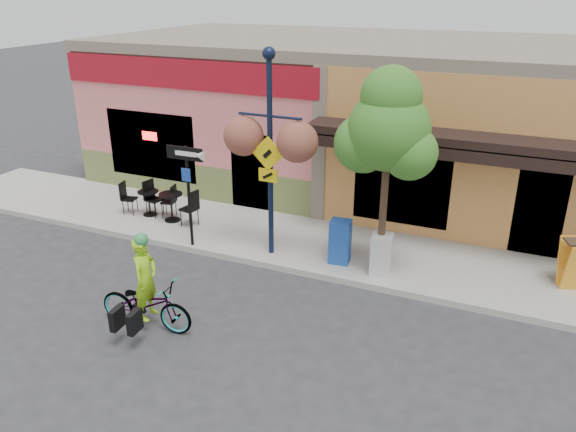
# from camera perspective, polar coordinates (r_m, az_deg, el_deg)

# --- Properties ---
(ground) EXTENTS (90.00, 90.00, 0.00)m
(ground) POSITION_cam_1_polar(r_m,az_deg,el_deg) (12.14, 1.71, -7.40)
(ground) COLOR #2D2D30
(ground) RESTS_ON ground
(sidewalk) EXTENTS (24.00, 3.00, 0.15)m
(sidewalk) POSITION_cam_1_polar(r_m,az_deg,el_deg) (13.77, 4.83, -3.27)
(sidewalk) COLOR #9E9B93
(sidewalk) RESTS_ON ground
(curb) EXTENTS (24.00, 0.12, 0.15)m
(curb) POSITION_cam_1_polar(r_m,az_deg,el_deg) (12.55, 2.66, -5.94)
(curb) COLOR #A8A59E
(curb) RESTS_ON ground
(building) EXTENTS (18.20, 8.20, 4.50)m
(building) POSITION_cam_1_polar(r_m,az_deg,el_deg) (18.11, 10.84, 10.07)
(building) COLOR #D86C6B
(building) RESTS_ON ground
(bicycle) EXTENTS (1.94, 0.81, 0.99)m
(bicycle) POSITION_cam_1_polar(r_m,az_deg,el_deg) (10.98, -14.22, -8.68)
(bicycle) COLOR maroon
(bicycle) RESTS_ON ground
(cyclist_rider) EXTENTS (0.43, 0.62, 1.61)m
(cyclist_rider) POSITION_cam_1_polar(r_m,az_deg,el_deg) (10.80, -14.17, -7.34)
(cyclist_rider) COLOR #93D716
(cyclist_rider) RESTS_ON ground
(lamp_post) EXTENTS (1.51, 0.61, 4.72)m
(lamp_post) POSITION_cam_1_polar(r_m,az_deg,el_deg) (12.49, -1.82, 6.06)
(lamp_post) COLOR #101932
(lamp_post) RESTS_ON sidewalk
(one_way_sign) EXTENTS (0.95, 0.21, 2.48)m
(one_way_sign) POSITION_cam_1_polar(r_m,az_deg,el_deg) (13.44, -10.01, 1.91)
(one_way_sign) COLOR black
(one_way_sign) RESTS_ON sidewalk
(cafe_set_left) EXTENTS (1.79, 1.10, 1.01)m
(cafe_set_left) POSITION_cam_1_polar(r_m,az_deg,el_deg) (15.22, -11.79, 1.29)
(cafe_set_left) COLOR black
(cafe_set_left) RESTS_ON sidewalk
(cafe_set_right) EXTENTS (1.64, 1.07, 0.91)m
(cafe_set_right) POSITION_cam_1_polar(r_m,az_deg,el_deg) (15.76, -13.97, 1.65)
(cafe_set_right) COLOR black
(cafe_set_right) RESTS_ON sidewalk
(newspaper_box_blue) EXTENTS (0.50, 0.46, 1.02)m
(newspaper_box_blue) POSITION_cam_1_polar(r_m,az_deg,el_deg) (12.75, 5.31, -2.60)
(newspaper_box_blue) COLOR #1B46A2
(newspaper_box_blue) RESTS_ON sidewalk
(newspaper_box_grey) EXTENTS (0.48, 0.45, 0.94)m
(newspaper_box_grey) POSITION_cam_1_polar(r_m,az_deg,el_deg) (12.35, 9.45, -3.89)
(newspaper_box_grey) COLOR silver
(newspaper_box_grey) RESTS_ON sidewalk
(street_tree) EXTENTS (2.09, 2.09, 4.54)m
(street_tree) POSITION_cam_1_polar(r_m,az_deg,el_deg) (11.71, 9.89, 4.11)
(street_tree) COLOR #3D7A26
(street_tree) RESTS_ON sidewalk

